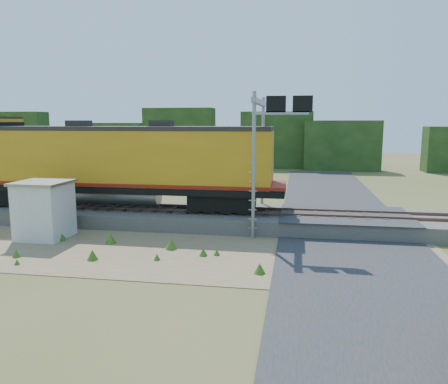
# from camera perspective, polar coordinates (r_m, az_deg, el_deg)

# --- Properties ---
(ground) EXTENTS (140.00, 140.00, 0.00)m
(ground) POSITION_cam_1_polar(r_m,az_deg,el_deg) (19.55, -3.74, -8.29)
(ground) COLOR #475123
(ground) RESTS_ON ground
(ballast) EXTENTS (70.00, 5.00, 0.80)m
(ballast) POSITION_cam_1_polar(r_m,az_deg,el_deg) (25.12, -0.60, -3.39)
(ballast) COLOR slate
(ballast) RESTS_ON ground
(rails) EXTENTS (70.00, 1.54, 0.16)m
(rails) POSITION_cam_1_polar(r_m,az_deg,el_deg) (25.02, -0.61, -2.31)
(rails) COLOR brown
(rails) RESTS_ON ballast
(dirt_shoulder) EXTENTS (26.00, 8.00, 0.03)m
(dirt_shoulder) POSITION_cam_1_polar(r_m,az_deg,el_deg) (20.53, -8.90, -7.48)
(dirt_shoulder) COLOR #8C7754
(dirt_shoulder) RESTS_ON ground
(road) EXTENTS (7.00, 66.00, 0.86)m
(road) POSITION_cam_1_polar(r_m,az_deg,el_deg) (19.92, 17.00, -8.08)
(road) COLOR #38383A
(road) RESTS_ON ground
(tree_line_north) EXTENTS (130.00, 3.00, 6.50)m
(tree_line_north) POSITION_cam_1_polar(r_m,az_deg,el_deg) (56.38, 5.17, 6.27)
(tree_line_north) COLOR #173312
(tree_line_north) RESTS_ON ground
(weed_clumps) EXTENTS (15.00, 6.20, 0.56)m
(weed_clumps) POSITION_cam_1_polar(r_m,az_deg,el_deg) (20.70, -13.23, -7.53)
(weed_clumps) COLOR #39611B
(weed_clumps) RESTS_ON ground
(locomotive) EXTENTS (20.18, 3.08, 5.21)m
(locomotive) POSITION_cam_1_polar(r_m,az_deg,el_deg) (26.63, -14.90, 3.83)
(locomotive) COLOR black
(locomotive) RESTS_ON rails
(shed) EXTENTS (2.51, 2.51, 2.92)m
(shed) POSITION_cam_1_polar(r_m,az_deg,el_deg) (23.81, -22.43, -2.13)
(shed) COLOR silver
(shed) RESTS_ON ground
(signal_gantry) EXTENTS (2.90, 6.20, 7.32)m
(signal_gantry) POSITION_cam_1_polar(r_m,az_deg,el_deg) (23.53, 5.38, 8.18)
(signal_gantry) COLOR gray
(signal_gantry) RESTS_ON ground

